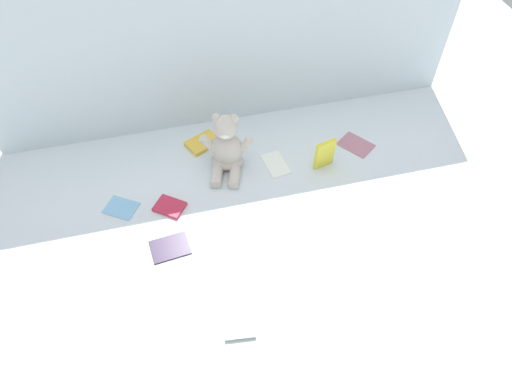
{
  "coord_description": "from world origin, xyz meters",
  "views": [
    {
      "loc": [
        -0.25,
        -1.05,
        1.25
      ],
      "look_at": [
        -0.02,
        -0.1,
        0.1
      ],
      "focal_mm": 32.94,
      "sensor_mm": 36.0,
      "label": 1
    }
  ],
  "objects": [
    {
      "name": "teddy_bear",
      "position": [
        -0.07,
        0.13,
        0.09
      ],
      "size": [
        0.19,
        0.19,
        0.23
      ],
      "rotation": [
        0.0,
        0.0,
        -0.3
      ],
      "color": "beige",
      "rests_on": "ground_plane"
    },
    {
      "name": "book_case_4",
      "position": [
        -0.3,
        -0.02,
        0.01
      ],
      "size": [
        0.12,
        0.12,
        0.01
      ],
      "primitive_type": "cube",
      "rotation": [
        0.0,
        0.0,
        4.07
      ],
      "color": "#BF2741",
      "rests_on": "ground_plane"
    },
    {
      "name": "book_case_0",
      "position": [
        -0.46,
        0.02,
        0.0
      ],
      "size": [
        0.13,
        0.12,
        0.01
      ],
      "primitive_type": "cube",
      "rotation": [
        0.0,
        0.0,
        0.99
      ],
      "color": "#7CB9E4",
      "rests_on": "ground_plane"
    },
    {
      "name": "book_case_3",
      "position": [
        0.27,
        0.05,
        0.06
      ],
      "size": [
        0.08,
        0.04,
        0.12
      ],
      "primitive_type": "cube",
      "rotation": [
        0.04,
        0.0,
        0.24
      ],
      "color": "yellow",
      "rests_on": "ground_plane"
    },
    {
      "name": "ground_plane",
      "position": [
        0.0,
        0.0,
        0.0
      ],
      "size": [
        3.2,
        3.2,
        0.0
      ],
      "primitive_type": "plane",
      "color": "silver"
    },
    {
      "name": "book_case_5",
      "position": [
        0.1,
        0.09,
        0.0
      ],
      "size": [
        0.09,
        0.13,
        0.01
      ],
      "primitive_type": "cube",
      "rotation": [
        0.0,
        0.0,
        0.14
      ],
      "color": "white",
      "rests_on": "ground_plane"
    },
    {
      "name": "book_case_2",
      "position": [
        -0.14,
        0.26,
        0.01
      ],
      "size": [
        0.14,
        0.13,
        0.02
      ],
      "primitive_type": "cube",
      "rotation": [
        0.0,
        0.0,
        5.15
      ],
      "color": "yellow",
      "rests_on": "ground_plane"
    },
    {
      "name": "book_case_6",
      "position": [
        -0.32,
        -0.18,
        0.0
      ],
      "size": [
        0.13,
        0.1,
        0.01
      ],
      "primitive_type": "cube",
      "rotation": [
        0.0,
        0.0,
        4.82
      ],
      "color": "black",
      "rests_on": "ground_plane"
    },
    {
      "name": "book_case_7",
      "position": [
        0.43,
        0.12,
        0.0
      ],
      "size": [
        0.14,
        0.15,
        0.01
      ],
      "primitive_type": "cube",
      "rotation": [
        0.0,
        0.0,
        3.77
      ],
      "color": "#AD6E7E",
      "rests_on": "ground_plane"
    },
    {
      "name": "backdrop_drape",
      "position": [
        0.0,
        0.4,
        0.32
      ],
      "size": [
        1.76,
        0.03,
        0.64
      ],
      "primitive_type": "cube",
      "color": "silver",
      "rests_on": "ground_plane"
    },
    {
      "name": "book_case_1",
      "position": [
        -0.16,
        -0.46,
        0.01
      ],
      "size": [
        0.1,
        0.15,
        0.01
      ],
      "primitive_type": "cube",
      "rotation": [
        0.0,
        0.0,
        6.17
      ],
      "color": "#93A192",
      "rests_on": "ground_plane"
    }
  ]
}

